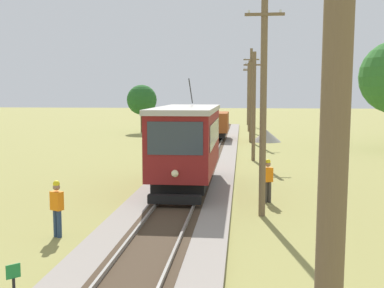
# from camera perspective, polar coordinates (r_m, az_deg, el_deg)

# --- Properties ---
(red_tram) EXTENTS (2.60, 8.54, 4.79)m
(red_tram) POSITION_cam_1_polar(r_m,az_deg,el_deg) (22.30, -0.58, 0.15)
(red_tram) COLOR maroon
(red_tram) RESTS_ON rail_right
(freight_car) EXTENTS (2.40, 5.20, 2.31)m
(freight_car) POSITION_cam_1_polar(r_m,az_deg,el_deg) (44.92, 2.66, 2.32)
(freight_car) COLOR #93471E
(freight_car) RESTS_ON rail_right
(utility_pole_foreground) EXTENTS (1.40, 0.48, 6.62)m
(utility_pole_foreground) POSITION_cam_1_polar(r_m,az_deg,el_deg) (4.30, 15.82, -8.88)
(utility_pole_foreground) COLOR brown
(utility_pole_foreground) RESTS_ON ground
(utility_pole_near_tram) EXTENTS (1.40, 0.45, 8.19)m
(utility_pole_near_tram) POSITION_cam_1_polar(r_m,az_deg,el_deg) (17.82, 8.27, 5.03)
(utility_pole_near_tram) COLOR brown
(utility_pole_near_tram) RESTS_ON ground
(utility_pole_mid) EXTENTS (1.40, 0.40, 7.07)m
(utility_pole_mid) POSITION_cam_1_polar(r_m,az_deg,el_deg) (32.30, 7.19, 4.50)
(utility_pole_mid) COLOR brown
(utility_pole_mid) RESTS_ON ground
(utility_pole_far) EXTENTS (1.40, 0.64, 8.31)m
(utility_pole_far) POSITION_cam_1_polar(r_m,az_deg,el_deg) (44.11, 6.85, 5.72)
(utility_pole_far) COLOR brown
(utility_pole_far) RESTS_ON ground
(utility_pole_distant) EXTENTS (1.40, 0.29, 7.97)m
(utility_pole_distant) POSITION_cam_1_polar(r_m,az_deg,el_deg) (56.17, 6.64, 5.62)
(utility_pole_distant) COLOR brown
(utility_pole_distant) RESTS_ON ground
(utility_pole_horizon) EXTENTS (1.40, 0.58, 8.37)m
(utility_pole_horizon) POSITION_cam_1_polar(r_m,az_deg,el_deg) (67.40, 6.51, 5.86)
(utility_pole_horizon) COLOR brown
(utility_pole_horizon) RESTS_ON ground
(gravel_pile) EXTENTS (2.67, 2.67, 1.08)m
(gravel_pile) POSITION_cam_1_polar(r_m,az_deg,el_deg) (44.85, 8.63, 0.95)
(gravel_pile) COLOR gray
(gravel_pile) RESTS_ON ground
(track_worker) EXTENTS (0.45, 0.39, 1.78)m
(track_worker) POSITION_cam_1_polar(r_m,az_deg,el_deg) (15.85, -15.38, -6.94)
(track_worker) COLOR navy
(track_worker) RESTS_ON ground
(second_worker) EXTENTS (0.44, 0.35, 1.78)m
(second_worker) POSITION_cam_1_polar(r_m,az_deg,el_deg) (20.23, 8.77, -3.99)
(second_worker) COLOR #38332D
(second_worker) RESTS_ON ground
(tree_left_near) EXTENTS (3.30, 3.30, 5.26)m
(tree_left_near) POSITION_cam_1_polar(r_m,az_deg,el_deg) (54.75, -5.84, 5.10)
(tree_left_near) COLOR #4C3823
(tree_left_near) RESTS_ON ground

